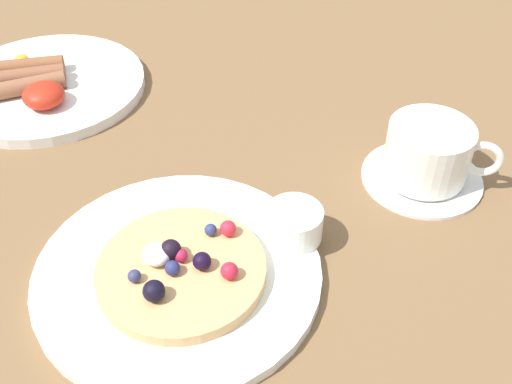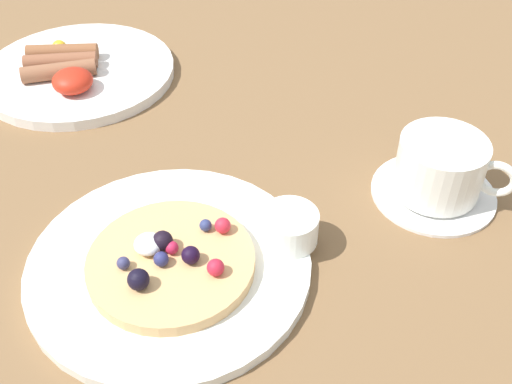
# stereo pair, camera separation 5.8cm
# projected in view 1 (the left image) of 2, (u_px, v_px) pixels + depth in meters

# --- Properties ---
(ground_plane) EXTENTS (1.60, 1.38, 0.03)m
(ground_plane) POSITION_uv_depth(u_px,v_px,m) (223.00, 240.00, 0.61)
(ground_plane) COLOR brown
(pancake_plate) EXTENTS (0.26, 0.26, 0.01)m
(pancake_plate) POSITION_uv_depth(u_px,v_px,m) (178.00, 273.00, 0.55)
(pancake_plate) COLOR white
(pancake_plate) RESTS_ON ground_plane
(pancake_with_berries) EXTENTS (0.15, 0.15, 0.03)m
(pancake_with_berries) POSITION_uv_depth(u_px,v_px,m) (181.00, 269.00, 0.53)
(pancake_with_berries) COLOR tan
(pancake_with_berries) RESTS_ON pancake_plate
(syrup_ramekin) EXTENTS (0.05, 0.05, 0.03)m
(syrup_ramekin) POSITION_uv_depth(u_px,v_px,m) (294.00, 223.00, 0.57)
(syrup_ramekin) COLOR white
(syrup_ramekin) RESTS_ON pancake_plate
(breakfast_plate) EXTENTS (0.25, 0.25, 0.01)m
(breakfast_plate) POSITION_uv_depth(u_px,v_px,m) (46.00, 86.00, 0.78)
(breakfast_plate) COLOR white
(breakfast_plate) RESTS_ON ground_plane
(fried_breakfast) EXTENTS (0.13, 0.12, 0.03)m
(fried_breakfast) POSITION_uv_depth(u_px,v_px,m) (31.00, 80.00, 0.76)
(fried_breakfast) COLOR brown
(fried_breakfast) RESTS_ON breakfast_plate
(coffee_saucer) EXTENTS (0.13, 0.13, 0.01)m
(coffee_saucer) POSITION_uv_depth(u_px,v_px,m) (422.00, 176.00, 0.65)
(coffee_saucer) COLOR white
(coffee_saucer) RESTS_ON ground_plane
(coffee_cup) EXTENTS (0.12, 0.09, 0.06)m
(coffee_cup) POSITION_uv_depth(u_px,v_px,m) (429.00, 151.00, 0.63)
(coffee_cup) COLOR white
(coffee_cup) RESTS_ON coffee_saucer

